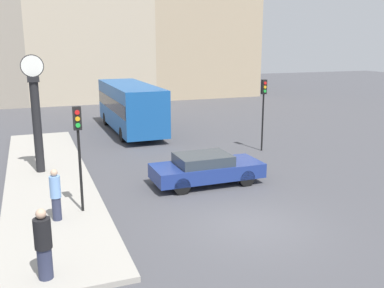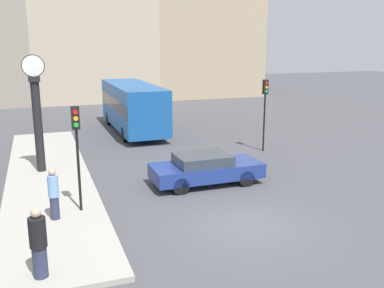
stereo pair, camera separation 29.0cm
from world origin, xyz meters
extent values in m
plane|color=#47474C|center=(0.00, 0.00, 0.00)|extent=(120.00, 120.00, 0.00)
cube|color=#A39E93|center=(-5.83, 7.30, 0.08)|extent=(3.39, 18.61, 0.16)
cube|color=tan|center=(11.42, 32.04, 9.62)|extent=(11.70, 5.00, 19.25)
cube|color=navy|center=(0.31, 4.34, 0.58)|extent=(4.54, 1.87, 0.59)
cube|color=#2D3842|center=(0.12, 4.34, 1.08)|extent=(2.18, 1.68, 0.41)
cylinder|color=black|center=(1.71, 5.17, 0.34)|extent=(0.67, 0.22, 0.67)
cylinder|color=black|center=(1.71, 3.52, 0.34)|extent=(0.67, 0.22, 0.67)
cylinder|color=black|center=(-1.10, 5.17, 0.34)|extent=(0.67, 0.22, 0.67)
cylinder|color=black|center=(-1.10, 3.52, 0.34)|extent=(0.67, 0.22, 0.67)
cube|color=#195199|center=(-0.19, 16.00, 1.73)|extent=(2.55, 9.12, 2.74)
cube|color=#1E232D|center=(-0.19, 16.00, 1.92)|extent=(2.58, 8.93, 0.81)
cylinder|color=black|center=(0.95, 18.83, 0.45)|extent=(0.28, 0.90, 0.90)
cylinder|color=black|center=(-1.32, 18.83, 0.45)|extent=(0.28, 0.90, 0.90)
cylinder|color=black|center=(0.95, 13.18, 0.45)|extent=(0.28, 0.90, 0.90)
cylinder|color=black|center=(-1.32, 13.18, 0.45)|extent=(0.28, 0.90, 0.90)
cylinder|color=black|center=(-4.92, 2.81, 1.56)|extent=(0.09, 0.09, 2.80)
cube|color=black|center=(-4.92, 2.81, 3.34)|extent=(0.26, 0.20, 0.76)
cylinder|color=red|center=(-4.92, 2.69, 3.55)|extent=(0.15, 0.04, 0.15)
cylinder|color=orange|center=(-4.92, 2.69, 3.34)|extent=(0.15, 0.04, 0.15)
cylinder|color=green|center=(-4.92, 2.69, 3.13)|extent=(0.15, 0.04, 0.15)
cylinder|color=black|center=(5.28, 8.46, 1.54)|extent=(0.09, 0.09, 3.07)
cube|color=black|center=(5.28, 8.46, 3.45)|extent=(0.26, 0.20, 0.76)
cylinder|color=red|center=(5.28, 8.34, 3.66)|extent=(0.15, 0.04, 0.15)
cylinder|color=orange|center=(5.28, 8.34, 3.45)|extent=(0.15, 0.04, 0.15)
cylinder|color=green|center=(5.28, 8.34, 3.24)|extent=(0.15, 0.04, 0.15)
cylinder|color=black|center=(-6.09, 8.12, 2.13)|extent=(0.37, 0.37, 3.95)
cube|color=black|center=(-6.09, 8.12, 4.22)|extent=(0.48, 0.48, 0.22)
cylinder|color=black|center=(-6.09, 8.12, 4.77)|extent=(0.95, 0.04, 0.95)
cylinder|color=white|center=(-6.09, 8.12, 4.77)|extent=(0.88, 0.06, 0.88)
cylinder|color=#2D334C|center=(-6.29, -1.24, 0.56)|extent=(0.35, 0.35, 0.80)
cylinder|color=black|center=(-6.29, -1.24, 1.33)|extent=(0.41, 0.41, 0.74)
sphere|color=tan|center=(-6.29, -1.24, 1.82)|extent=(0.25, 0.25, 0.25)
cylinder|color=#2D334C|center=(-5.78, 2.32, 0.54)|extent=(0.29, 0.29, 0.76)
cylinder|color=#729ED8|center=(-5.78, 2.32, 1.27)|extent=(0.34, 0.34, 0.71)
sphere|color=tan|center=(-5.78, 2.32, 1.74)|extent=(0.22, 0.22, 0.22)
camera|label=1|loc=(-6.34, -11.22, 5.72)|focal=40.00mm
camera|label=2|loc=(-6.06, -11.32, 5.72)|focal=40.00mm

